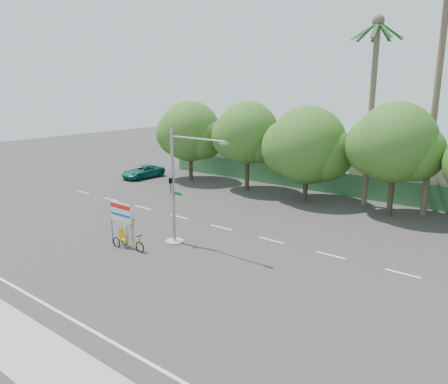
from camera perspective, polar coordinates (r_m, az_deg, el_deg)
The scene contains 14 objects.
ground at distance 23.11m, azimuth -9.07°, elevation -10.53°, with size 120.00×120.00×0.00m, color #33302D.
sidewalk_near at distance 19.46m, azimuth -26.24°, elevation -16.65°, with size 50.00×2.40×0.12m, color gray.
fence at distance 39.78m, azimuth 14.23°, elevation 1.13°, with size 38.00×0.08×2.00m, color #336B3D.
building_left at distance 48.18m, azimuth 5.66°, elevation 4.87°, with size 12.00×8.00×4.00m, color beige.
building_right at distance 41.50m, azimuth 27.01°, elevation 1.68°, with size 14.00×8.00×3.60m, color beige.
tree_far_left at distance 43.99m, azimuth -4.48°, elevation 7.67°, with size 7.14×6.00×7.96m.
tree_left at distance 39.56m, azimuth 3.04°, elevation 7.43°, with size 6.66×5.60×8.07m.
tree_center at distance 36.52m, azimuth 10.75°, elevation 5.74°, with size 7.62×6.40×7.85m.
tree_right at distance 33.77m, azimuth 21.41°, elevation 5.70°, with size 6.90×5.80×8.36m.
palm_tall at distance 34.44m, azimuth 26.30°, elevation 14.13°, with size 3.73×3.79×17.45m.
palm_short at distance 35.71m, azimuth 18.84°, elevation 12.16°, with size 3.73×3.79×14.45m.
traffic_signal at distance 26.25m, azimuth -6.19°, elevation -0.69°, with size 4.72×1.10×7.00m.
trike_billboard at distance 26.60m, azimuth -12.84°, elevation -4.75°, with size 2.90×0.66×2.85m.
pickup_truck at distance 46.31m, azimuth -10.54°, elevation 2.64°, with size 2.16×4.68×1.30m, color #0D6059.
Camera 1 is at (15.71, -14.05, 9.48)m, focal length 35.00 mm.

